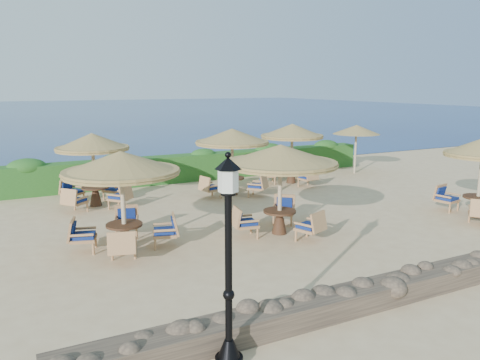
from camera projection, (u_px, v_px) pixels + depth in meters
ground at (273, 219)px, 15.38m from camera, size 120.00×120.00×0.00m
sea at (56, 112)px, 76.72m from camera, size 160.00×160.00×0.00m
hedge at (194, 167)px, 21.57m from camera, size 18.00×0.90×1.20m
stone_wall at (421, 282)px, 9.91m from camera, size 15.00×0.65×0.44m
lamp_post at (229, 273)px, 7.01m from camera, size 0.44×0.44×3.31m
extra_parasol at (356, 130)px, 22.93m from camera, size 2.30×2.30×2.41m
cafe_set_0 at (122, 180)px, 12.16m from camera, size 3.06×3.06×2.65m
cafe_set_1 at (280, 167)px, 13.46m from camera, size 3.33×3.33×2.65m
cafe_set_3 at (93, 158)px, 16.71m from camera, size 2.60×2.60×2.65m
cafe_set_4 at (232, 147)px, 18.40m from camera, size 2.93×2.93×2.65m
cafe_set_5 at (292, 141)px, 20.65m from camera, size 2.82×2.83×2.65m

